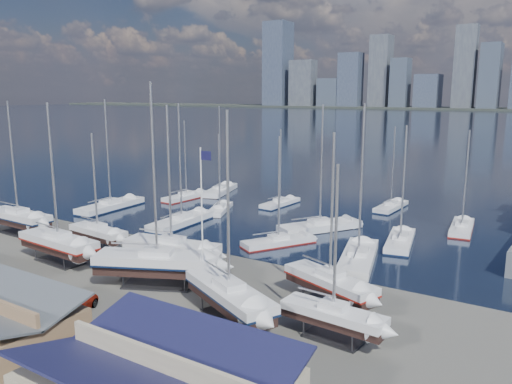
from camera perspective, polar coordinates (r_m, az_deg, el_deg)
The scene contains 27 objects.
ground at distance 49.89m, azimuth -11.82°, elevation -9.68°, with size 1400.00×1400.00×0.00m, color #605E59.
water at distance 345.26m, azimuth 26.88°, elevation 7.03°, with size 1400.00×600.00×0.40m, color #182137.
sailboat_cradle_0 at distance 70.17m, azimuth -25.52°, elevation -2.66°, with size 10.43×3.05×16.74m.
sailboat_cradle_1 at distance 56.77m, azimuth -21.66°, elevation -5.43°, with size 10.52×3.51×16.70m.
sailboat_cradle_2 at distance 60.18m, azimuth -17.62°, elevation -4.41°, with size 8.16×2.88×13.29m.
sailboat_cradle_3 at distance 47.40m, azimuth -11.19°, elevation -7.94°, with size 11.93×7.82×18.59m.
sailboat_cradle_4 at distance 51.77m, azimuth -9.62°, elevation -6.36°, with size 10.45×4.29×16.52m.
sailboat_cradle_5 at distance 39.85m, azimuth -3.10°, elevation -11.68°, with size 10.41×7.00×16.42m.
sailboat_cradle_6 at distance 42.95m, azimuth 8.44°, elevation -10.19°, with size 9.24×5.51×14.56m.
sailboat_cradle_7 at distance 37.31m, azimuth 8.82°, elevation -13.74°, with size 7.87×2.71×12.89m.
sailboat_moored_0 at distance 80.11m, azimuth -16.26°, elevation -1.72°, with size 3.93×11.93×17.59m.
sailboat_moored_1 at distance 85.13m, azimuth -7.96°, elevation -0.63°, with size 3.32×9.44×13.86m.
sailboat_moored_2 at distance 89.66m, azimuth -4.10°, elevation 0.06°, with size 5.93×11.14×16.20m.
sailboat_moored_3 at distance 68.66m, azimuth -8.47°, elevation -3.50°, with size 3.65×11.57×17.12m.
sailboat_moored_4 at distance 75.55m, azimuth -4.16°, elevation -2.04°, with size 5.21×8.41×12.31m.
sailboat_moored_5 at distance 79.53m, azimuth 2.78°, elevation -1.37°, with size 3.03×8.67×12.73m.
sailboat_moored_6 at distance 59.04m, azimuth 2.60°, elevation -5.83°, with size 6.80×9.01×13.45m.
sailboat_moored_7 at distance 65.72m, azimuth 7.32°, elevation -4.13°, with size 8.71×11.22×17.03m.
sailboat_moored_8 at distance 79.69m, azimuth 15.17°, elevation -1.73°, with size 2.97×9.05×13.35m.
sailboat_moored_9 at distance 54.20m, azimuth 11.61°, elevation -7.60°, with size 5.96×11.98×17.42m.
sailboat_moored_10 at distance 61.58m, azimuth 16.14°, elevation -5.55°, with size 4.52×10.18×14.71m.
sailboat_moored_11 at distance 70.30m, azimuth 22.45°, elevation -3.90°, with size 3.49×9.37×13.69m.
car_a at distance 49.56m, azimuth -26.56°, elevation -9.90°, with size 1.73×4.30×1.47m, color gray.
car_b at distance 47.23m, azimuth -23.51°, elevation -10.57°, with size 1.70×4.88×1.61m, color gray.
car_c at distance 43.91m, azimuth -20.44°, elevation -12.17°, with size 2.26×4.90×1.36m, color gray.
car_d at distance 34.48m, azimuth -9.73°, elevation -18.31°, with size 1.90×4.67×1.35m, color gray.
flagpole at distance 43.37m, azimuth -6.11°, elevation -2.14°, with size 1.15×0.12×13.09m.
Camera 1 is at (32.81, -43.24, 17.55)m, focal length 35.00 mm.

